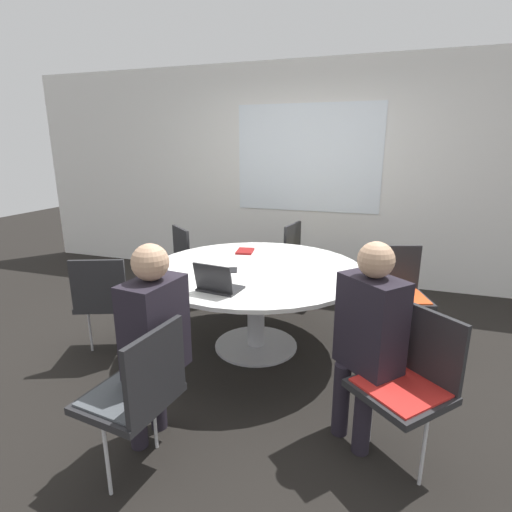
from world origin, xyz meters
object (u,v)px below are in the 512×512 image
chair_1 (410,376)px  chair_0 (138,389)px  chair_5 (105,296)px  person_0 (153,332)px  chair_4 (193,258)px  cell_phone (233,270)px  person_1 (368,329)px  chair_2 (399,288)px  laptop (217,284)px  spiral_notebook (245,251)px  chair_3 (303,255)px

chair_1 → chair_0: bearing=64.9°
chair_1 → chair_5: size_ratio=1.00×
chair_1 → person_0: 1.41m
chair_4 → cell_phone: chair_4 is taller
chair_0 → cell_phone: size_ratio=5.59×
chair_0 → person_1: (1.08, 0.66, 0.19)m
person_1 → chair_0: bearing=73.1°
chair_5 → person_0: 1.24m
chair_2 → chair_5: 2.47m
chair_4 → cell_phone: 1.23m
person_0 → laptop: size_ratio=3.87×
person_1 → spiral_notebook: bearing=-5.5°
chair_0 → spiral_notebook: size_ratio=3.73×
chair_2 → person_0: person_0 is taller
person_1 → laptop: 1.07m
chair_2 → spiral_notebook: bearing=-17.8°
chair_2 → spiral_notebook: 1.43m
chair_3 → laptop: (-0.21, -1.85, 0.26)m
person_1 → spiral_notebook: 1.79m
chair_2 → chair_3: size_ratio=1.00×
chair_1 → chair_4: same height
chair_1 → chair_4: bearing=3.3°
chair_2 → chair_4: same height
chair_0 → chair_4: same height
person_0 → cell_phone: bearing=6.0°
person_0 → chair_0: bearing=-160.9°
laptop → spiral_notebook: size_ratio=1.35×
chair_1 → person_1: person_1 is taller
laptop → chair_4: bearing=-49.6°
chair_0 → chair_3: bearing=1.6°
spiral_notebook → cell_phone: 0.58m
chair_0 → chair_4: bearing=27.7°
chair_0 → person_0: size_ratio=0.71×
chair_4 → chair_5: (-0.14, -1.27, 0.00)m
chair_1 → spiral_notebook: size_ratio=3.73×
person_1 → cell_phone: 1.33m
spiral_notebook → person_0: bearing=-87.2°
laptop → cell_phone: (-0.08, 0.48, -0.05)m
chair_5 → person_0: size_ratio=0.71×
chair_1 → person_1: size_ratio=0.71×
chair_2 → laptop: size_ratio=2.76×
laptop → spiral_notebook: bearing=-73.3°
chair_2 → chair_4: size_ratio=1.00×
person_1 → laptop: person_1 is taller
chair_2 → laptop: bearing=22.9°
chair_5 → cell_phone: (0.97, 0.38, 0.21)m
spiral_notebook → chair_4: bearing=156.7°
chair_2 → cell_phone: bearing=6.0°
chair_2 → person_0: 2.19m
chair_2 → person_1: 1.35m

